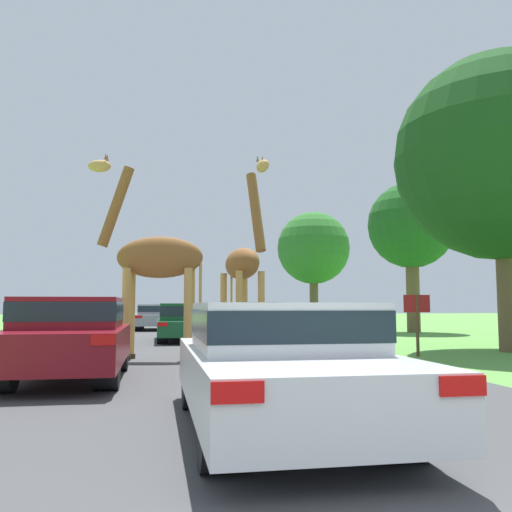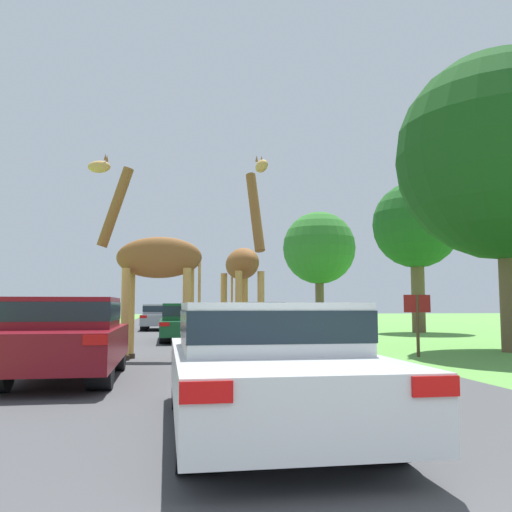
% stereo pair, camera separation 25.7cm
% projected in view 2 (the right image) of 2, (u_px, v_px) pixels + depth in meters
% --- Properties ---
extents(road, '(7.96, 120.00, 0.00)m').
position_uv_depth(road, '(187.00, 328.00, 30.72)').
color(road, '#424244').
rests_on(road, ground).
extents(giraffe_near_road, '(1.07, 2.61, 5.00)m').
position_uv_depth(giraffe_near_road, '(243.00, 267.00, 14.27)').
color(giraffe_near_road, tan).
rests_on(giraffe_near_road, ground).
extents(giraffe_companion, '(2.85, 1.01, 4.97)m').
position_uv_depth(giraffe_companion, '(154.00, 264.00, 12.99)').
color(giraffe_companion, tan).
rests_on(giraffe_companion, ground).
extents(car_lead_maroon, '(1.87, 4.36, 1.30)m').
position_uv_depth(car_lead_maroon, '(265.00, 361.00, 5.63)').
color(car_lead_maroon, silver).
rests_on(car_lead_maroon, ground).
extents(car_queue_right, '(1.78, 4.56, 1.34)m').
position_uv_depth(car_queue_right, '(185.00, 321.00, 19.60)').
color(car_queue_right, '#144C28').
rests_on(car_queue_right, ground).
extents(car_queue_left, '(1.91, 4.38, 1.33)m').
position_uv_depth(car_queue_left, '(160.00, 316.00, 28.52)').
color(car_queue_left, gray).
rests_on(car_queue_left, ground).
extents(car_far_ahead, '(1.85, 4.20, 1.41)m').
position_uv_depth(car_far_ahead, '(65.00, 335.00, 9.35)').
color(car_far_ahead, maroon).
rests_on(car_far_ahead, ground).
extents(car_verge_right, '(1.79, 4.65, 1.41)m').
position_uv_depth(car_verge_right, '(263.00, 317.00, 24.34)').
color(car_verge_right, black).
rests_on(car_verge_right, ground).
extents(tree_left_edge, '(4.17, 4.17, 7.24)m').
position_uv_depth(tree_left_edge, '(416.00, 226.00, 26.05)').
color(tree_left_edge, brown).
rests_on(tree_left_edge, ground).
extents(tree_right_cluster, '(4.58, 4.58, 7.20)m').
position_uv_depth(tree_right_cluster, '(319.00, 248.00, 34.24)').
color(tree_right_cluster, brown).
rests_on(tree_right_cluster, ground).
extents(tree_far_right, '(5.92, 5.92, 8.47)m').
position_uv_depth(tree_far_right, '(503.00, 156.00, 15.31)').
color(tree_far_right, brown).
rests_on(tree_far_right, ground).
extents(sign_post, '(0.70, 0.08, 1.54)m').
position_uv_depth(sign_post, '(417.00, 313.00, 13.55)').
color(sign_post, '#4C3823').
rests_on(sign_post, ground).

